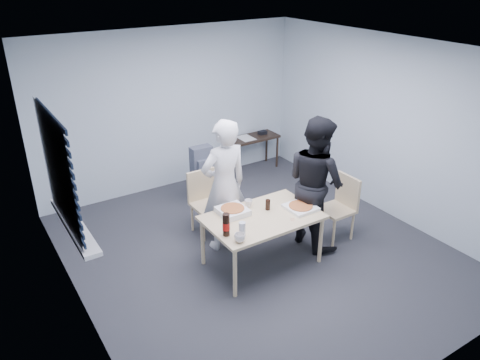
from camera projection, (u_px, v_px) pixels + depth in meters
room at (62, 180)px, 4.82m from camera, size 5.00×5.00×5.00m
dining_table at (262, 220)px, 5.70m from camera, size 1.39×0.88×0.67m
chair_far at (205, 198)px, 6.47m from camera, size 0.42×0.42×0.89m
chair_right at (341, 203)px, 6.33m from camera, size 0.42×0.42×0.89m
person_white at (224, 186)px, 5.96m from camera, size 0.65×0.42×1.77m
person_black at (316, 182)px, 6.05m from camera, size 0.47×0.86×1.77m
side_table at (253, 141)px, 8.42m from camera, size 0.93×0.41×0.62m
stool at (202, 181)px, 7.31m from camera, size 0.34×0.34×0.48m
backpack at (202, 161)px, 7.16m from camera, size 0.33×0.24×0.46m
pizza_box_a at (233, 211)px, 5.71m from camera, size 0.34×0.34×0.08m
pizza_box_b at (301, 207)px, 5.83m from camera, size 0.35×0.35×0.05m
mug_a at (240, 238)px, 5.14m from camera, size 0.17×0.17×0.10m
mug_b at (249, 203)px, 5.88m from camera, size 0.10×0.10×0.09m
cola_glass at (268, 205)px, 5.79m from camera, size 0.06×0.06×0.13m
soda_bottle at (226, 225)px, 5.22m from camera, size 0.09×0.09×0.27m
plastic_cups at (242, 230)px, 5.21m from camera, size 0.09×0.09×0.18m
rubber_band at (293, 219)px, 5.60m from camera, size 0.05×0.05×0.00m
papers at (246, 138)px, 8.31m from camera, size 0.25×0.34×0.01m
black_box at (262, 133)px, 8.49m from camera, size 0.17×0.15×0.06m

